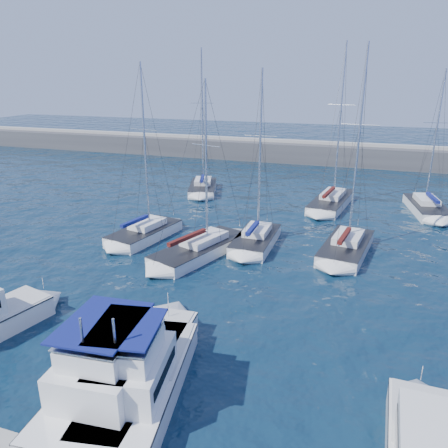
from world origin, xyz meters
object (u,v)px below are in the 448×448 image
(sailboat_mid_c, at_px, (256,239))
(sailboat_back_b, at_px, (331,201))
(sailboat_mid_a, at_px, (145,233))
(motor_yacht_port_inner, at_px, (119,372))
(motor_yacht_stbd_inner, at_px, (138,378))
(sailboat_back_c, at_px, (427,207))
(sailboat_mid_d, at_px, (346,247))
(sailboat_mid_b, at_px, (200,249))
(sailboat_back_a, at_px, (203,187))

(sailboat_mid_c, relative_size, sailboat_back_b, 0.84)
(sailboat_mid_a, relative_size, sailboat_back_b, 0.87)
(sailboat_mid_c, xyz_separation_m, sailboat_back_b, (4.92, 13.81, -0.00))
(motor_yacht_port_inner, xyz_separation_m, motor_yacht_stbd_inner, (1.02, -0.11, 0.00))
(sailboat_back_c, bearing_deg, motor_yacht_port_inner, -124.72)
(motor_yacht_stbd_inner, bearing_deg, sailboat_mid_d, 59.31)
(motor_yacht_stbd_inner, distance_m, sailboat_mid_b, 16.49)
(motor_yacht_port_inner, xyz_separation_m, sailboat_back_b, (6.22, 33.18, -0.60))
(motor_yacht_port_inner, xyz_separation_m, sailboat_mid_d, (8.63, 20.07, -0.59))
(sailboat_mid_c, xyz_separation_m, sailboat_back_c, (14.59, 14.73, -0.02))
(motor_yacht_port_inner, xyz_separation_m, sailboat_back_a, (-9.30, 34.52, -0.57))
(sailboat_back_b, xyz_separation_m, sailboat_back_c, (9.67, 0.92, -0.01))
(motor_yacht_stbd_inner, relative_size, sailboat_mid_a, 0.59)
(sailboat_mid_d, bearing_deg, sailboat_mid_b, -151.70)
(motor_yacht_port_inner, height_order, sailboat_mid_d, sailboat_mid_d)
(sailboat_back_a, xyz_separation_m, sailboat_back_c, (25.18, -0.42, -0.04))
(sailboat_mid_b, relative_size, sailboat_mid_c, 0.95)
(sailboat_mid_a, bearing_deg, motor_yacht_stbd_inner, -51.08)
(sailboat_mid_b, relative_size, sailboat_back_a, 0.82)
(motor_yacht_stbd_inner, distance_m, sailboat_back_b, 33.70)
(motor_yacht_port_inner, height_order, sailboat_mid_a, sailboat_mid_a)
(sailboat_back_c, bearing_deg, sailboat_back_a, 169.29)
(motor_yacht_stbd_inner, height_order, sailboat_mid_a, sailboat_mid_a)
(sailboat_mid_a, height_order, sailboat_back_a, sailboat_back_a)
(sailboat_mid_a, bearing_deg, sailboat_back_a, 104.66)
(motor_yacht_port_inner, xyz_separation_m, sailboat_mid_a, (-8.37, 17.93, -0.60))
(sailboat_mid_a, distance_m, sailboat_back_c, 29.15)
(motor_yacht_port_inner, height_order, sailboat_mid_c, sailboat_mid_c)
(motor_yacht_stbd_inner, height_order, sailboat_mid_d, sailboat_mid_d)
(motor_yacht_stbd_inner, relative_size, sailboat_mid_c, 0.61)
(sailboat_mid_a, xyz_separation_m, sailboat_mid_c, (9.66, 1.44, 0.00))
(sailboat_mid_c, height_order, sailboat_back_b, sailboat_back_b)
(sailboat_back_a, relative_size, sailboat_back_c, 1.16)
(sailboat_back_b, bearing_deg, sailboat_mid_a, -125.37)
(sailboat_mid_a, bearing_deg, sailboat_mid_d, 18.60)
(sailboat_back_a, bearing_deg, sailboat_back_c, -18.02)
(sailboat_mid_a, distance_m, sailboat_back_b, 21.10)
(sailboat_mid_b, relative_size, sailboat_mid_d, 0.85)
(sailboat_mid_a, relative_size, sailboat_mid_b, 1.09)
(motor_yacht_stbd_inner, distance_m, sailboat_back_a, 36.14)
(motor_yacht_stbd_inner, height_order, sailboat_back_a, sailboat_back_a)
(motor_yacht_stbd_inner, bearing_deg, sailboat_mid_c, 79.16)
(sailboat_mid_b, bearing_deg, sailboat_back_c, 63.89)
(sailboat_mid_a, height_order, sailboat_mid_c, sailboat_mid_a)
(sailboat_back_b, height_order, sailboat_back_c, sailboat_back_b)
(sailboat_mid_c, height_order, sailboat_back_c, sailboat_back_c)
(motor_yacht_port_inner, relative_size, motor_yacht_stbd_inner, 1.20)
(sailboat_mid_b, distance_m, sailboat_back_c, 25.71)
(sailboat_mid_c, distance_m, sailboat_back_c, 20.73)
(sailboat_mid_a, relative_size, sailboat_back_c, 1.03)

